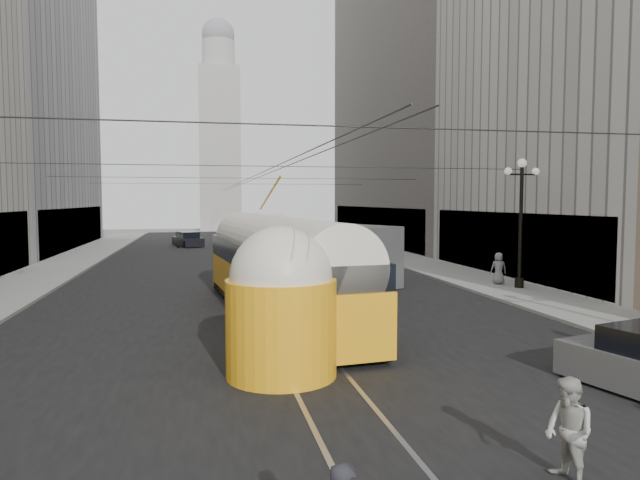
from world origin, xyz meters
name	(u,v)px	position (x,y,z in m)	size (l,w,h in m)	color
road	(243,264)	(0.00, 32.50, 0.00)	(20.00, 85.00, 0.02)	black
sidewalk_left	(72,262)	(-12.00, 36.00, 0.07)	(4.00, 72.00, 0.15)	gray
sidewalk_right	(390,255)	(12.00, 36.00, 0.07)	(4.00, 72.00, 0.15)	gray
rail_left	(233,265)	(-0.75, 32.50, 0.00)	(0.12, 85.00, 0.04)	gray
rail_right	(254,264)	(0.75, 32.50, 0.00)	(0.12, 85.00, 0.04)	gray
building_left_far	(0,88)	(-19.99, 48.00, 14.31)	(12.60, 28.60, 28.60)	#999999
building_right_far	(428,84)	(20.00, 48.00, 16.31)	(12.60, 32.60, 32.60)	#514C47
distant_tower	(219,130)	(0.00, 80.00, 14.97)	(6.00, 6.00, 31.36)	#B2AFA8
lamppost_right_mid	(521,215)	(12.60, 18.00, 3.74)	(1.86, 0.44, 6.37)	black
catenary	(245,180)	(0.12, 31.49, 5.88)	(25.00, 72.00, 0.23)	black
streetcar	(277,268)	(-0.04, 14.12, 1.90)	(4.53, 17.66, 3.90)	#F9A615
city_bus	(311,248)	(3.32, 24.65, 1.74)	(7.59, 12.94, 3.17)	gray
sedan_white_far	(270,239)	(3.65, 47.49, 0.69)	(3.00, 5.14, 1.52)	#B9B9B9
sedan_dark_far	(188,240)	(-4.16, 49.32, 0.65)	(3.21, 4.90, 1.44)	black
pedestrian_crossing_b	(569,432)	(2.76, 0.25, 0.86)	(0.83, 0.65, 1.71)	#AAA99F
pedestrian_sidewalk_right	(498,268)	(12.17, 19.28, 0.97)	(0.80, 0.49, 1.65)	gray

